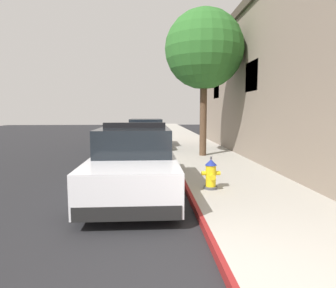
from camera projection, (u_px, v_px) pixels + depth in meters
ground_plane at (66, 159)px, 12.59m from camera, size 33.25×60.00×0.20m
sidewalk_pavement at (203, 154)px, 12.93m from camera, size 2.81×60.00×0.14m
curb_painted_edge at (170, 154)px, 12.85m from camera, size 0.08×60.00×0.14m
police_cruiser at (135, 162)px, 7.02m from camera, size 1.94×4.84×1.68m
parked_car_silver_ahead at (146, 134)px, 15.30m from camera, size 1.94×4.84×1.56m
fire_hydrant at (211, 174)px, 6.78m from camera, size 0.44×0.40×0.76m
street_tree at (204, 50)px, 11.53m from camera, size 3.13×3.13×5.82m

